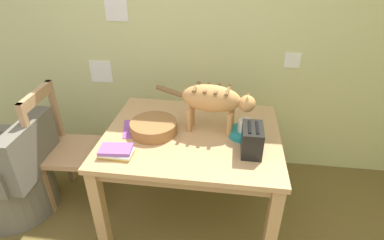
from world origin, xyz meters
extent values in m
cube|color=#D2D187|center=(0.00, 2.04, 1.25)|extent=(5.34, 0.10, 2.50)
cube|color=white|center=(0.82, 1.99, 1.02)|extent=(0.12, 0.01, 0.12)
cube|color=white|center=(-0.81, 1.99, 0.84)|extent=(0.20, 0.01, 0.20)
cube|color=white|center=(-0.60, 1.99, 1.38)|extent=(0.19, 0.01, 0.19)
cube|color=tan|center=(0.11, 1.25, 0.72)|extent=(1.16, 0.93, 0.03)
cube|color=tan|center=(0.11, 1.25, 0.67)|extent=(1.08, 0.85, 0.07)
cube|color=tan|center=(-0.42, 0.84, 0.35)|extent=(0.07, 0.07, 0.70)
cube|color=tan|center=(0.64, 0.84, 0.35)|extent=(0.07, 0.07, 0.70)
cube|color=tan|center=(-0.42, 1.67, 0.35)|extent=(0.07, 0.07, 0.70)
cube|color=tan|center=(0.64, 1.67, 0.35)|extent=(0.07, 0.07, 0.70)
ellipsoid|color=tan|center=(0.23, 1.30, 0.98)|extent=(0.40, 0.20, 0.18)
cube|color=brown|center=(0.13, 1.32, 1.04)|extent=(0.04, 0.15, 0.01)
cube|color=brown|center=(0.20, 1.31, 1.04)|extent=(0.04, 0.15, 0.01)
cube|color=brown|center=(0.26, 1.30, 1.04)|extent=(0.04, 0.15, 0.01)
cube|color=brown|center=(0.33, 1.29, 1.04)|extent=(0.04, 0.15, 0.01)
cylinder|color=tan|center=(0.36, 1.33, 0.82)|extent=(0.04, 0.04, 0.16)
cylinder|color=tan|center=(0.35, 1.25, 0.82)|extent=(0.04, 0.04, 0.16)
cylinder|color=tan|center=(0.10, 1.36, 0.82)|extent=(0.04, 0.04, 0.16)
cylinder|color=tan|center=(0.09, 1.28, 0.82)|extent=(0.04, 0.04, 0.16)
sphere|color=tan|center=(0.45, 1.28, 0.97)|extent=(0.11, 0.11, 0.11)
cone|color=tan|center=(0.46, 1.31, 1.01)|extent=(0.04, 0.04, 0.04)
cone|color=tan|center=(0.45, 1.25, 1.01)|extent=(0.04, 0.04, 0.04)
cylinder|color=brown|center=(-0.05, 1.34, 0.99)|extent=(0.19, 0.05, 0.07)
cylinder|color=teal|center=(0.45, 1.28, 0.75)|extent=(0.22, 0.22, 0.03)
cylinder|color=white|center=(0.45, 1.28, 0.81)|extent=(0.09, 0.09, 0.08)
torus|color=white|center=(0.51, 1.28, 0.81)|extent=(0.06, 0.01, 0.06)
cube|color=purple|center=(-0.22, 1.27, 0.74)|extent=(0.33, 0.30, 0.01)
cube|color=gold|center=(-0.30, 0.95, 0.74)|extent=(0.20, 0.13, 0.01)
cube|color=silver|center=(-0.30, 0.95, 0.76)|extent=(0.19, 0.12, 0.01)
cube|color=#9555A4|center=(-0.30, 0.95, 0.77)|extent=(0.20, 0.13, 0.02)
cylinder|color=#956335|center=(-0.14, 1.23, 0.78)|extent=(0.31, 0.31, 0.08)
cylinder|color=#432C18|center=(-0.14, 1.23, 0.78)|extent=(0.25, 0.25, 0.07)
cube|color=black|center=(0.49, 1.09, 0.82)|extent=(0.12, 0.20, 0.17)
cube|color=black|center=(0.47, 1.09, 0.91)|extent=(0.02, 0.14, 0.01)
cube|color=black|center=(0.51, 1.09, 0.91)|extent=(0.02, 0.14, 0.01)
cube|color=tan|center=(-0.81, 1.32, 0.44)|extent=(0.44, 0.44, 0.04)
cube|color=tan|center=(-1.00, 1.31, 0.90)|extent=(0.07, 0.42, 0.08)
cube|color=tan|center=(-1.01, 1.50, 0.70)|extent=(0.04, 0.04, 0.48)
cube|color=tan|center=(-0.98, 1.12, 0.70)|extent=(0.04, 0.04, 0.48)
cube|color=tan|center=(-0.63, 1.52, 0.21)|extent=(0.04, 0.04, 0.42)
cube|color=tan|center=(-0.61, 1.15, 0.21)|extent=(0.04, 0.04, 0.42)
cube|color=tan|center=(-1.01, 1.50, 0.21)|extent=(0.04, 0.04, 0.42)
cube|color=tan|center=(-0.98, 1.12, 0.21)|extent=(0.04, 0.04, 0.42)
cylinder|color=#6B6557|center=(-1.26, 1.13, 0.19)|extent=(0.60, 0.60, 0.38)
cube|color=#6B6557|center=(-1.02, 1.14, 0.58)|extent=(0.14, 0.54, 0.40)
cube|color=#6B6557|center=(-1.27, 1.38, 0.48)|extent=(0.42, 0.12, 0.20)
camera|label=1|loc=(0.34, -0.43, 1.81)|focal=28.25mm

